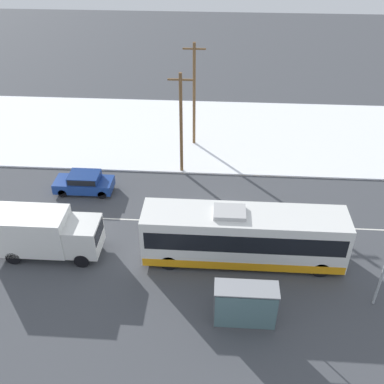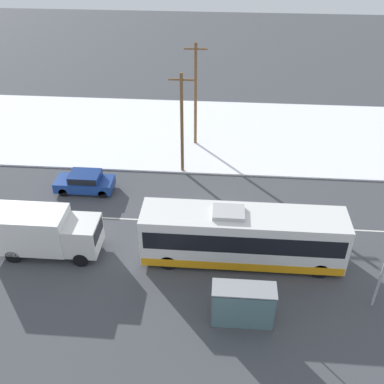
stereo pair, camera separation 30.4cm
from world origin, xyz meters
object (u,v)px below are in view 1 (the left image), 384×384
(city_bus, at_px, (243,236))
(utility_pole_roadside, at_px, (181,123))
(box_truck, at_px, (44,232))
(utility_pole_snowlot, at_px, (194,94))
(bus_shelter, at_px, (246,302))
(sedan_car, at_px, (84,182))
(pedestrian_at_stop, at_px, (240,290))

(city_bus, distance_m, utility_pole_roadside, 10.94)
(box_truck, bearing_deg, utility_pole_roadside, 53.61)
(utility_pole_snowlot, bearing_deg, city_bus, -75.22)
(bus_shelter, bearing_deg, utility_pole_snowlot, 101.09)
(sedan_car, height_order, utility_pole_snowlot, utility_pole_snowlot)
(utility_pole_roadside, xyz_separation_m, utility_pole_snowlot, (0.68, 4.58, 0.39))
(bus_shelter, bearing_deg, utility_pole_roadside, 106.87)
(box_truck, distance_m, bus_shelter, 12.69)
(sedan_car, bearing_deg, pedestrian_at_stop, 138.01)
(utility_pole_snowlot, bearing_deg, sedan_car, -133.74)
(city_bus, xyz_separation_m, bus_shelter, (0.00, -4.95, -0.07))
(utility_pole_snowlot, bearing_deg, pedestrian_at_stop, -78.66)
(box_truck, height_order, sedan_car, box_truck)
(city_bus, relative_size, sedan_car, 2.79)
(city_bus, relative_size, utility_pole_roadside, 1.47)
(utility_pole_roadside, bearing_deg, bus_shelter, -73.13)
(city_bus, height_order, pedestrian_at_stop, city_bus)
(box_truck, height_order, utility_pole_roadside, utility_pole_roadside)
(city_bus, xyz_separation_m, utility_pole_roadside, (-4.44, 9.70, 2.42))
(pedestrian_at_stop, bearing_deg, utility_pole_roadside, 107.81)
(sedan_car, distance_m, utility_pole_snowlot, 11.47)
(bus_shelter, relative_size, utility_pole_snowlot, 0.36)
(utility_pole_roadside, bearing_deg, utility_pole_snowlot, 81.61)
(box_truck, xyz_separation_m, sedan_car, (0.53, 6.72, -0.82))
(city_bus, bearing_deg, bus_shelter, -89.99)
(utility_pole_roadside, bearing_deg, city_bus, -65.40)
(city_bus, relative_size, utility_pole_snowlot, 1.34)
(city_bus, bearing_deg, box_truck, -178.69)
(box_truck, bearing_deg, utility_pole_snowlot, 61.13)
(city_bus, xyz_separation_m, utility_pole_snowlot, (-3.77, 14.29, 2.81))
(city_bus, bearing_deg, pedestrian_at_stop, -93.25)
(sedan_car, bearing_deg, utility_pole_roadside, -154.52)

